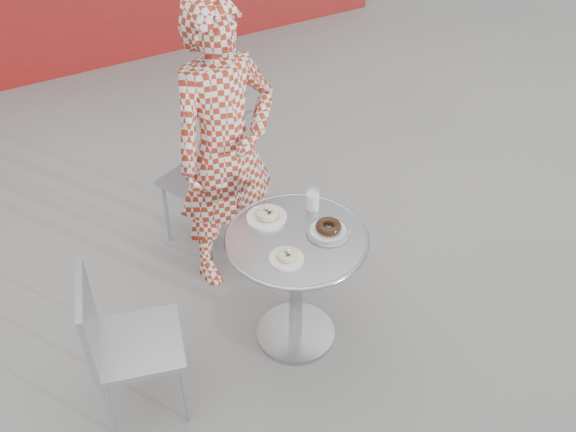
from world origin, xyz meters
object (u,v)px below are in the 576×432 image
chair_far (209,203)px  plate_far (267,215)px  plate_checker (328,229)px  milk_cup (313,201)px  bistro_table (296,263)px  chair_left (141,367)px  seated_person (225,150)px  plate_near (287,256)px

chair_far → plate_far: chair_far is taller
plate_checker → milk_cup: milk_cup is taller
plate_far → bistro_table: bearing=-73.7°
chair_left → plate_checker: bearing=-77.3°
seated_person → plate_checker: 0.72m
plate_far → plate_checker: plate_checker is taller
chair_left → plate_far: chair_left is taller
plate_near → milk_cup: bearing=40.8°
seated_person → plate_near: (-0.07, -0.75, -0.11)m
plate_near → milk_cup: 0.38m
bistro_table → chair_far: chair_far is taller
seated_person → chair_far: bearing=84.1°
chair_left → plate_checker: chair_left is taller
plate_near → seated_person: bearing=84.7°
bistro_table → plate_near: (-0.11, -0.11, 0.18)m
plate_far → chair_far: bearing=89.5°
chair_left → plate_far: 0.90m
seated_person → plate_checker: size_ratio=7.73×
chair_far → plate_far: bearing=66.0°
chair_left → plate_near: 0.84m
chair_far → plate_checker: chair_far is taller
chair_left → seated_person: (0.77, 0.63, 0.56)m
bistro_table → milk_cup: size_ratio=6.43×
plate_checker → milk_cup: bearing=81.2°
seated_person → plate_checker: bearing=-81.2°
plate_far → plate_near: 0.30m
seated_person → plate_near: seated_person is taller
bistro_table → seated_person: (-0.04, 0.64, 0.29)m
chair_far → milk_cup: bearing=82.1°
plate_far → milk_cup: size_ratio=1.82×
chair_far → seated_person: bearing=67.2°
seated_person → plate_far: bearing=-97.9°
chair_left → milk_cup: chair_left is taller
chair_left → plate_far: bearing=-61.1°
plate_near → plate_checker: 0.27m
seated_person → bistro_table: bearing=-92.7°
seated_person → milk_cup: size_ratio=15.16×
chair_far → plate_checker: bearing=77.7°
bistro_table → plate_far: 0.27m
plate_far → plate_checker: (0.20, -0.23, -0.00)m
plate_far → plate_near: (-0.06, -0.29, -0.00)m
plate_checker → chair_left: bearing=176.9°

